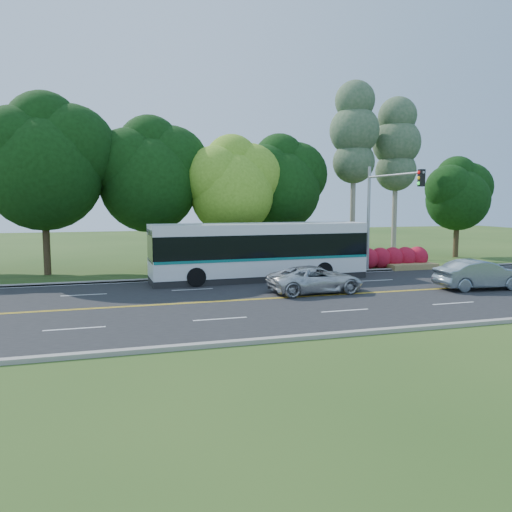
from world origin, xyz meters
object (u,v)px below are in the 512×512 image
object	(u,v)px
traffic_signal	(384,202)
suv	(316,279)
transit_bus	(259,252)
sedan	(480,275)

from	to	relation	value
traffic_signal	suv	world-z (taller)	traffic_signal
traffic_signal	transit_bus	distance (m)	8.62
transit_bus	sedan	world-z (taller)	transit_bus
traffic_signal	transit_bus	bearing A→B (deg)	177.65
traffic_signal	transit_bus	xyz separation A→B (m)	(-8.08, 0.33, -2.97)
traffic_signal	suv	bearing A→B (deg)	-144.89
sedan	traffic_signal	bearing A→B (deg)	24.96
traffic_signal	transit_bus	world-z (taller)	traffic_signal
suv	traffic_signal	bearing A→B (deg)	-57.10
traffic_signal	sedan	bearing A→B (deg)	-69.00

